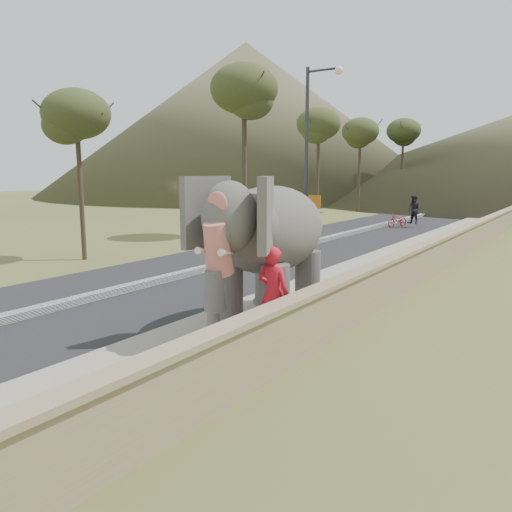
# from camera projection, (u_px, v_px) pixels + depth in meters

# --- Properties ---
(ground) EXTENTS (160.00, 160.00, 0.00)m
(ground) POSITION_uv_depth(u_px,v_px,m) (214.00, 347.00, 9.93)
(ground) COLOR olive
(ground) RESTS_ON ground
(road) EXTENTS (7.00, 120.00, 0.03)m
(road) POSITION_uv_depth(u_px,v_px,m) (271.00, 255.00, 20.86)
(road) COLOR black
(road) RESTS_ON ground
(median) EXTENTS (0.35, 120.00, 0.22)m
(median) POSITION_uv_depth(u_px,v_px,m) (271.00, 253.00, 20.84)
(median) COLOR black
(median) RESTS_ON ground
(walkway) EXTENTS (3.00, 120.00, 0.15)m
(walkway) POSITION_uv_depth(u_px,v_px,m) (387.00, 266.00, 18.09)
(walkway) COLOR #9E9687
(walkway) RESTS_ON ground
(parapet) EXTENTS (0.30, 120.00, 1.10)m
(parapet) POSITION_uv_depth(u_px,v_px,m) (435.00, 257.00, 17.09)
(parapet) COLOR tan
(parapet) RESTS_ON ground
(lamppost) EXTENTS (1.76, 0.36, 8.00)m
(lamppost) POSITION_uv_depth(u_px,v_px,m) (313.00, 140.00, 22.29)
(lamppost) COLOR #2D2D32
(lamppost) RESTS_ON ground
(signboard) EXTENTS (0.60, 0.08, 2.40)m
(signboard) POSITION_uv_depth(u_px,v_px,m) (314.00, 212.00, 22.65)
(signboard) COLOR #2D2D33
(signboard) RESTS_ON ground
(hill_left) EXTENTS (60.00, 60.00, 22.00)m
(hill_left) POSITION_uv_depth(u_px,v_px,m) (246.00, 120.00, 74.00)
(hill_left) COLOR brown
(hill_left) RESTS_ON ground
(elephant_and_man) EXTENTS (2.78, 4.63, 3.17)m
(elephant_and_man) POSITION_uv_depth(u_px,v_px,m) (271.00, 249.00, 11.31)
(elephant_and_man) COLOR #625E58
(elephant_and_man) RESTS_ON ground
(motorcyclist) EXTENTS (2.11, 1.80, 2.05)m
(motorcyclist) POSITION_uv_depth(u_px,v_px,m) (406.00, 214.00, 31.01)
(motorcyclist) COLOR maroon
(motorcyclist) RESTS_ON ground
(trees) EXTENTS (47.92, 43.48, 9.21)m
(trees) POSITION_uv_depth(u_px,v_px,m) (473.00, 164.00, 33.88)
(trees) COLOR #473828
(trees) RESTS_ON ground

